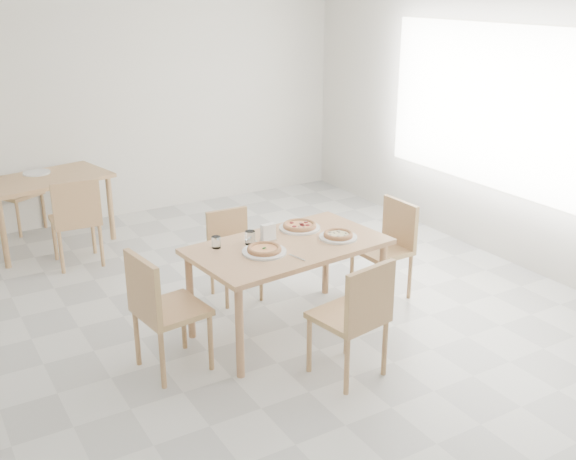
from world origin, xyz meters
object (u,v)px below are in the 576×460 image
plate_margherita (264,252)px  second_table (44,187)px  main_table (288,254)px  plate_empty (37,173)px  chair_north (232,248)px  chair_west (160,305)px  pizza_margherita (264,249)px  napkin_holder (268,233)px  chair_back_s (76,216)px  chair_back_n (12,188)px  plate_mushroom (338,237)px  pizza_pepperoni (300,225)px  chair_south (357,312)px  tumbler_b (216,242)px  tumbler_a (250,238)px  plate_pepperoni (300,228)px  chair_east (389,242)px  pizza_mushroom (338,234)px

plate_margherita → second_table: (-0.98, 3.00, -0.11)m
main_table → plate_empty: size_ratio=5.64×
chair_north → chair_west: 1.35m
main_table → pizza_margherita: size_ratio=5.55×
chair_north → second_table: bearing=121.1°
chair_north → napkin_holder: size_ratio=5.47×
chair_back_s → second_table: bearing=-76.0°
second_table → plate_empty: plate_empty is taller
chair_back_n → plate_empty: 0.62m
plate_mushroom → pizza_pepperoni: pizza_pepperoni is taller
chair_south → chair_north: chair_south is taller
plate_mushroom → tumbler_b: 0.97m
napkin_holder → plate_empty: napkin_holder is taller
napkin_holder → chair_back_s: 2.30m
tumbler_b → plate_margherita: bearing=-46.4°
plate_margherita → plate_empty: bearing=107.3°
chair_north → plate_margherita: bearing=-98.0°
tumbler_a → napkin_holder: size_ratio=0.74×
plate_pepperoni → tumbler_b: bearing=-177.7°
chair_south → chair_west: bearing=-44.2°
chair_east → plate_mushroom: size_ratio=2.85×
main_table → second_table: same height
plate_margherita → tumbler_a: 0.22m
main_table → chair_north: size_ratio=2.04×
main_table → chair_south: size_ratio=1.77×
second_table → chair_back_s: 0.77m
plate_mushroom → pizza_pepperoni: size_ratio=0.92×
tumbler_a → tumbler_b: size_ratio=1.14×
chair_south → pizza_margherita: bearing=-79.2°
pizza_margherita → tumbler_b: tumbler_b is taller
plate_pepperoni → chair_north: bearing=120.0°
chair_south → pizza_pepperoni: chair_south is taller
pizza_pepperoni → napkin_holder: bearing=-162.5°
chair_south → chair_north: size_ratio=1.15×
chair_north → plate_pepperoni: chair_north is taller
plate_empty → chair_north: bearing=-63.2°
pizza_mushroom → tumbler_a: size_ratio=2.96×
chair_south → plate_mushroom: 0.87m
second_table → plate_empty: (-0.02, 0.20, 0.11)m
chair_south → chair_back_s: bearing=-78.9°
plate_pepperoni → tumbler_a: bearing=-169.8°
main_table → pizza_mushroom: pizza_mushroom is taller
chair_south → chair_east: 1.46m
main_table → plate_mushroom: size_ratio=5.23×
plate_margherita → pizza_margherita: 0.02m
main_table → tumbler_a: 0.32m
chair_back_s → plate_margherita: bearing=114.6°
plate_pepperoni → pizza_margherita: 0.59m
plate_mushroom → chair_back_s: (-1.51, 2.29, -0.23)m
main_table → plate_mushroom: (0.41, -0.10, 0.09)m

